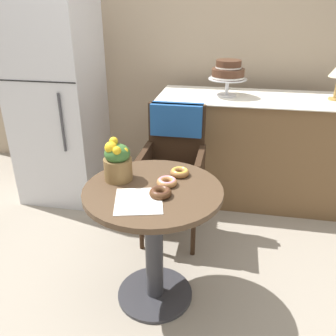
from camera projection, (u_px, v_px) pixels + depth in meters
ground_plane at (155, 294)px, 2.12m from camera, size 8.00×8.00×0.00m
back_wall at (198, 30)px, 3.19m from camera, size 4.80×0.10×2.70m
cafe_table at (154, 223)px, 1.90m from camera, size 0.72×0.72×0.72m
wicker_chair at (174, 152)px, 2.46m from camera, size 0.42×0.45×0.95m
paper_napkin at (139, 201)px, 1.70m from camera, size 0.28×0.30×0.00m
donut_front at (167, 182)px, 1.84m from camera, size 0.11×0.11×0.04m
donut_mid at (160, 192)px, 1.73m from camera, size 0.11×0.11×0.04m
donut_side at (180, 172)px, 1.94m from camera, size 0.11×0.11×0.04m
flower_vase at (118, 161)px, 1.86m from camera, size 0.15×0.15×0.24m
display_counter at (252, 149)px, 2.99m from camera, size 1.56×0.62×0.90m
tiered_cake_stand at (228, 72)px, 2.76m from camera, size 0.30×0.30×0.28m
refrigerator at (58, 100)px, 2.91m from camera, size 0.64×0.63×1.70m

